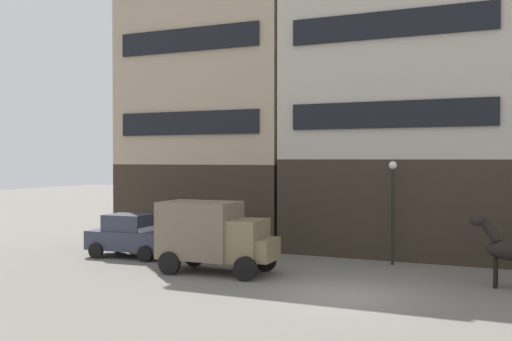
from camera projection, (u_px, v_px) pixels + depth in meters
ground_plane at (343, 296)px, 18.68m from camera, size 120.00×120.00×0.00m
building_far_left at (217, 82)px, 31.33m from camera, size 9.36×6.17×16.25m
building_center_left at (404, 77)px, 27.33m from camera, size 10.49×6.17×15.68m
draft_horse at (511, 249)px, 19.69m from camera, size 2.34×0.62×2.30m
delivery_truck_near at (214, 234)px, 22.39m from camera, size 4.42×2.29×2.62m
sedan_dark at (130, 236)px, 25.98m from camera, size 3.79×2.05×1.83m
streetlamp_curbside at (393, 198)px, 24.06m from camera, size 0.32×0.32×4.12m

